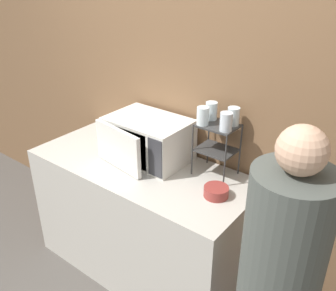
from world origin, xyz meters
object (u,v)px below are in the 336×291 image
at_px(glass_back_right, 233,116).
at_px(glass_back_left, 211,111).
at_px(microwave, 147,139).
at_px(glass_front_right, 226,122).
at_px(person, 280,270).
at_px(dish_rack, 217,139).
at_px(bowl, 216,192).
at_px(glass_front_left, 203,116).

height_order(glass_back_right, glass_back_left, same).
bearing_deg(microwave, glass_front_right, 5.82).
relative_size(glass_back_left, person, 0.07).
distance_m(glass_back_right, glass_back_left, 0.15).
height_order(dish_rack, glass_back_left, glass_back_left).
xyz_separation_m(glass_back_right, bowl, (0.07, -0.27, -0.38)).
height_order(glass_front_left, glass_front_right, same).
height_order(glass_front_left, glass_back_right, same).
distance_m(glass_front_right, person, 0.88).
bearing_deg(dish_rack, bowl, -56.98).
height_order(glass_back_right, bowl, glass_back_right).
xyz_separation_m(dish_rack, glass_front_right, (0.08, -0.05, 0.16)).
bearing_deg(glass_front_right, dish_rack, 149.35).
distance_m(dish_rack, person, 0.90).
height_order(glass_front_right, person, person).
bearing_deg(bowl, person, -30.50).
distance_m(glass_back_left, bowl, 0.51).
height_order(dish_rack, glass_back_right, glass_back_right).
xyz_separation_m(glass_back_right, glass_back_left, (-0.15, -0.00, 0.00)).
bearing_deg(glass_front_right, glass_back_right, 93.71).
bearing_deg(dish_rack, glass_front_left, -144.03).
bearing_deg(glass_front_left, bowl, -36.32).
relative_size(microwave, person, 0.34).
bearing_deg(bowl, glass_front_right, 109.59).
relative_size(dish_rack, person, 0.22).
bearing_deg(person, microwave, 160.00).
bearing_deg(glass_back_right, dish_rack, -144.79).
distance_m(glass_back_right, person, 0.94).
height_order(bowl, person, person).
xyz_separation_m(glass_front_right, glass_back_left, (-0.16, 0.10, 0.00)).
relative_size(glass_front_left, person, 0.07).
xyz_separation_m(dish_rack, bowl, (0.14, -0.22, -0.22)).
relative_size(glass_front_left, glass_back_right, 1.00).
relative_size(dish_rack, bowl, 2.37).
distance_m(bowl, person, 0.62).
bearing_deg(glass_back_left, bowl, -50.13).
height_order(microwave, person, person).
xyz_separation_m(glass_back_right, person, (0.60, -0.58, -0.42)).
relative_size(glass_front_right, bowl, 0.76).
bearing_deg(dish_rack, glass_back_right, 35.21).
bearing_deg(glass_back_right, microwave, -164.41).
xyz_separation_m(glass_front_left, glass_back_right, (0.15, 0.11, 0.00)).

